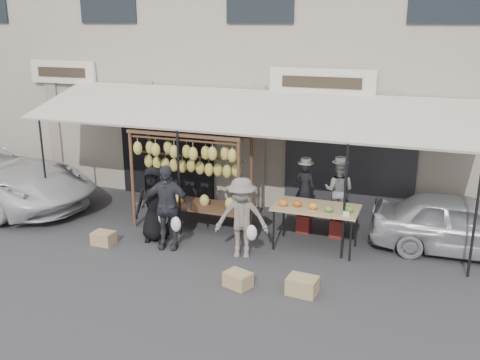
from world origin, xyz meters
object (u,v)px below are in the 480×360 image
at_px(customer_mid, 167,207).
at_px(crate_near_b, 302,286).
at_px(sedan, 462,225).
at_px(produce_table, 316,209).
at_px(banana_rack, 190,161).
at_px(vendor_right, 339,190).
at_px(customer_right, 242,218).
at_px(crate_far, 104,238).
at_px(crate_near_a, 238,279).
at_px(customer_left, 154,204).
at_px(vendor_left, 305,188).

xyz_separation_m(customer_mid, crate_near_b, (3.06, -0.95, -0.72)).
bearing_deg(sedan, produce_table, 104.16).
height_order(banana_rack, vendor_right, banana_rack).
height_order(vendor_right, customer_mid, customer_mid).
xyz_separation_m(banana_rack, customer_right, (1.56, -1.00, -0.76)).
height_order(produce_table, crate_far, produce_table).
xyz_separation_m(banana_rack, crate_near_a, (1.93, -2.20, -1.44)).
relative_size(banana_rack, sedan, 0.74).
distance_m(customer_mid, crate_near_a, 2.35).
relative_size(produce_table, customer_left, 1.06).
xyz_separation_m(produce_table, customer_left, (-3.26, -0.71, -0.07)).
bearing_deg(sedan, crate_far, 104.56).
distance_m(vendor_left, crate_near_a, 3.04).
bearing_deg(vendor_right, sedan, -174.20).
bearing_deg(vendor_right, banana_rack, 16.27).
bearing_deg(banana_rack, vendor_left, 15.63).
bearing_deg(crate_far, vendor_left, 29.45).
xyz_separation_m(vendor_right, crate_far, (-4.47, -2.08, -0.91)).
height_order(vendor_right, customer_right, vendor_right).
relative_size(customer_left, crate_far, 3.59).
xyz_separation_m(banana_rack, vendor_right, (3.14, 0.64, -0.52)).
height_order(banana_rack, sedan, banana_rack).
height_order(vendor_right, sedan, vendor_right).
xyz_separation_m(customer_mid, sedan, (5.61, 1.79, -0.28)).
distance_m(vendor_right, crate_near_b, 2.84).
bearing_deg(crate_far, crate_near_a, -13.12).
bearing_deg(sedan, customer_right, 110.23).
bearing_deg(vendor_left, vendor_right, -174.78).
height_order(crate_far, sedan, sedan).
xyz_separation_m(customer_left, crate_near_a, (2.36, -1.35, -0.67)).
distance_m(crate_near_b, crate_far, 4.43).
distance_m(customer_mid, sedan, 5.89).
height_order(customer_right, crate_near_a, customer_right).
relative_size(produce_table, sedan, 0.48).
relative_size(vendor_right, customer_right, 0.80).
xyz_separation_m(vendor_left, sedan, (3.19, 0.01, -0.40)).
xyz_separation_m(customer_right, crate_far, (-2.90, -0.44, -0.67)).
bearing_deg(crate_near_b, produce_table, 96.67).
bearing_deg(customer_mid, crate_far, -178.81).
bearing_deg(customer_right, produce_table, 18.95).
bearing_deg(vendor_right, customer_mid, 33.69).
bearing_deg(banana_rack, customer_right, -32.67).
height_order(vendor_left, customer_right, customer_right).
bearing_deg(banana_rack, sedan, 6.99).
bearing_deg(crate_near_b, customer_mid, 162.68).
bearing_deg(customer_right, crate_near_b, -50.69).
bearing_deg(banana_rack, vendor_right, 11.53).
relative_size(vendor_left, customer_left, 0.75).
height_order(produce_table, crate_near_b, produce_table).
relative_size(produce_table, customer_right, 1.05).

